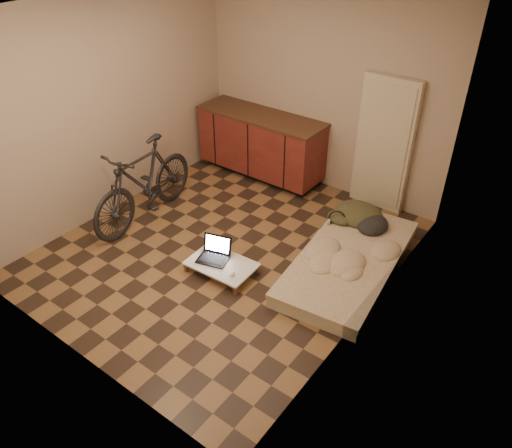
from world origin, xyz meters
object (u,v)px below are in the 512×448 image
Objects in this scene: bicycle at (143,179)px; laptop at (214,254)px; lap_desk at (222,264)px; futon at (348,262)px.

bicycle is 1.38m from laptop.
lap_desk is 1.90× the size of laptop.
laptop is (-1.19, -0.85, 0.08)m from futon.
laptop is at bearing 161.50° from lap_desk.
laptop reaches higher than lap_desk.
bicycle is at bearing -172.63° from futon.
lap_desk is at bearing -146.89° from futon.
bicycle is at bearing 153.19° from laptop.
bicycle reaches higher than laptop.
lap_desk is (1.43, -0.26, -0.46)m from bicycle.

